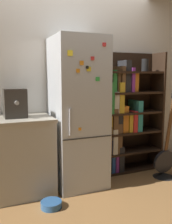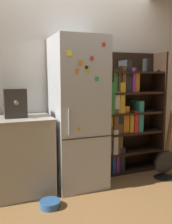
{
  "view_description": "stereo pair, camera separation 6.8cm",
  "coord_description": "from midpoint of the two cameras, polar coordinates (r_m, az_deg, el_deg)",
  "views": [
    {
      "loc": [
        -1.1,
        -2.77,
        1.38
      ],
      "look_at": [
        0.13,
        0.15,
        0.92
      ],
      "focal_mm": 40.0,
      "sensor_mm": 36.0,
      "label": 1
    },
    {
      "loc": [
        -1.03,
        -2.8,
        1.38
      ],
      "look_at": [
        0.13,
        0.15,
        0.92
      ],
      "focal_mm": 40.0,
      "sensor_mm": 36.0,
      "label": 2
    }
  ],
  "objects": [
    {
      "name": "kitchen_counter",
      "position": [
        3.09,
        -15.6,
        -9.52
      ],
      "size": [
        0.77,
        0.63,
        0.91
      ],
      "color": "#BCB7A8",
      "rests_on": "ground_plane"
    },
    {
      "name": "wall_back",
      "position": [
        3.43,
        -4.69,
        6.84
      ],
      "size": [
        8.0,
        0.05,
        2.6
      ],
      "color": "white",
      "rests_on": "ground_plane"
    },
    {
      "name": "pet_bowl",
      "position": [
        2.84,
        -8.67,
        -20.07
      ],
      "size": [
        0.23,
        0.23,
        0.07
      ],
      "color": "#3366A5",
      "rests_on": "ground_plane"
    },
    {
      "name": "ground_plane",
      "position": [
        3.29,
        -1.73,
        -16.62
      ],
      "size": [
        16.0,
        16.0,
        0.0
      ],
      "primitive_type": "plane",
      "color": "#A87542"
    },
    {
      "name": "refrigerator",
      "position": [
        3.13,
        -2.58,
        -0.21
      ],
      "size": [
        0.61,
        0.69,
        1.85
      ],
      "color": "silver",
      "rests_on": "ground_plane"
    },
    {
      "name": "espresso_machine",
      "position": [
        2.98,
        -16.53,
        1.97
      ],
      "size": [
        0.25,
        0.29,
        0.33
      ],
      "color": "#38332D",
      "rests_on": "kitchen_counter"
    },
    {
      "name": "guitar",
      "position": [
        3.65,
        16.95,
        -11.47
      ],
      "size": [
        0.32,
        0.29,
        1.21
      ],
      "color": "black",
      "rests_on": "ground_plane"
    },
    {
      "name": "bookshelf",
      "position": [
        3.64,
        7.89,
        -0.63
      ],
      "size": [
        0.94,
        0.35,
        1.72
      ],
      "color": "black",
      "rests_on": "ground_plane"
    }
  ]
}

